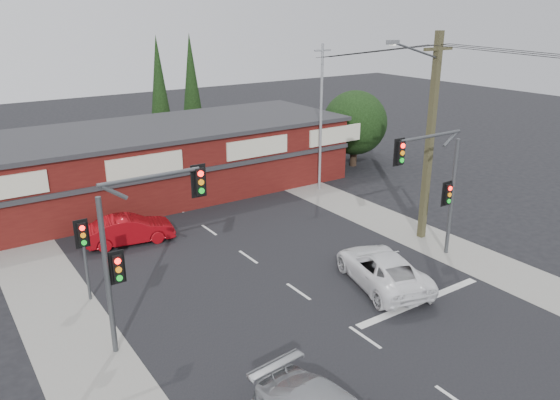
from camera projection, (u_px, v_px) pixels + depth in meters
ground at (327, 311)px, 20.78m from camera, size 120.00×120.00×0.00m
road_strip at (258, 264)px, 24.68m from camera, size 14.00×70.00×0.01m
verge_left at (63, 320)px, 20.18m from camera, size 3.00×70.00×0.02m
verge_right at (392, 224)px, 29.18m from camera, size 3.00×70.00×0.02m
stop_line at (420, 302)px, 21.45m from camera, size 6.50×0.35×0.01m
white_suv at (382, 269)px, 22.62m from camera, size 3.69×5.62×1.44m
red_sedan at (129, 230)px, 26.67m from camera, size 4.44×2.17×1.40m
lane_dashes at (298, 291)px, 22.22m from camera, size 0.12×41.31×0.01m
shop_building at (138, 163)px, 32.82m from camera, size 27.30×8.40×4.22m
tree_cluster at (353, 126)px, 39.66m from camera, size 5.90×5.10×5.50m
conifer_near at (159, 88)px, 39.57m from camera, size 1.80×1.80×9.25m
conifer_far at (191, 82)px, 42.99m from camera, size 1.80×1.80×9.25m
traffic_mast_left at (136, 237)px, 17.64m from camera, size 3.77×0.27×5.97m
traffic_mast_right at (437, 177)px, 23.89m from camera, size 3.96×0.27×5.97m
pedestal_signal at (83, 244)px, 20.86m from camera, size 0.55×0.27×3.38m
utility_pole at (429, 132)px, 25.76m from camera, size 4.38×0.59×10.00m
steel_pole at (321, 116)px, 33.37m from camera, size 1.20×0.16×9.00m
power_lines at (553, 62)px, 20.35m from camera, size 2.01×29.00×1.22m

